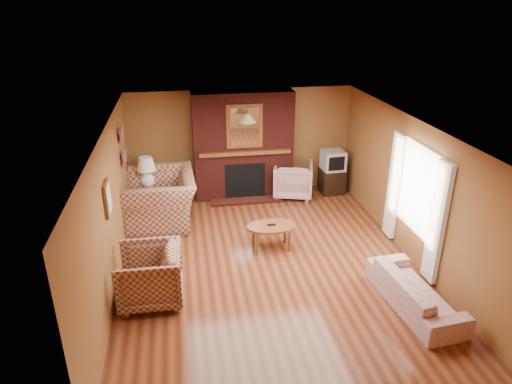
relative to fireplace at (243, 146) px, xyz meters
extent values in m
plane|color=#4E2010|center=(0.00, -2.98, -1.18)|extent=(6.50, 6.50, 0.00)
plane|color=silver|center=(0.00, -2.98, 1.22)|extent=(6.50, 6.50, 0.00)
plane|color=brown|center=(0.00, 0.27, 0.02)|extent=(6.50, 0.00, 6.50)
plane|color=brown|center=(0.00, -6.23, 0.02)|extent=(6.50, 0.00, 6.50)
plane|color=brown|center=(-2.50, -2.98, 0.02)|extent=(0.00, 6.50, 6.50)
plane|color=brown|center=(2.50, -2.98, 0.02)|extent=(0.00, 6.50, 6.50)
cube|color=#48140F|center=(0.00, 0.02, 0.02)|extent=(2.20, 0.50, 2.40)
cube|color=black|center=(0.00, -0.21, -0.73)|extent=(0.90, 0.06, 0.80)
cube|color=#48140F|center=(0.00, -0.38, -1.15)|extent=(1.60, 0.35, 0.06)
cube|color=brown|center=(0.00, -0.25, -0.06)|extent=(2.00, 0.18, 0.08)
cube|color=brown|center=(0.00, -0.22, 0.52)|extent=(0.78, 0.05, 0.95)
cube|color=white|center=(0.00, -0.25, 0.52)|extent=(0.62, 0.02, 0.80)
cube|color=beige|center=(2.44, -3.93, -0.13)|extent=(0.08, 0.35, 2.00)
cube|color=beige|center=(2.44, -2.43, -0.13)|extent=(0.08, 0.35, 2.00)
cube|color=white|center=(2.48, -3.18, 0.12)|extent=(0.03, 1.10, 1.50)
cube|color=brown|center=(-2.47, -1.08, 0.17)|extent=(0.06, 0.55, 0.04)
cube|color=brown|center=(-2.47, -1.08, 0.62)|extent=(0.06, 0.55, 0.04)
cube|color=brown|center=(-2.47, -3.28, 0.37)|extent=(0.04, 0.40, 0.50)
cube|color=beige|center=(-2.44, -3.28, 0.37)|extent=(0.01, 0.32, 0.42)
cylinder|color=black|center=(0.00, -0.68, 1.04)|extent=(0.01, 0.01, 0.35)
cone|color=tan|center=(0.00, -0.68, 0.82)|extent=(0.36, 0.36, 0.18)
imported|color=maroon|center=(-1.85, -1.08, -0.67)|extent=(1.45, 1.64, 1.03)
imported|color=maroon|center=(-1.95, -3.69, -0.75)|extent=(0.97, 0.94, 0.86)
imported|color=beige|center=(1.90, -4.50, -0.92)|extent=(0.84, 1.81, 0.51)
imported|color=beige|center=(1.11, -0.21, -0.78)|extent=(1.06, 1.08, 0.80)
ellipsoid|color=brown|center=(0.14, -2.49, -0.73)|extent=(0.89, 0.55, 0.05)
cube|color=black|center=(0.14, -2.49, -0.70)|extent=(0.15, 0.05, 0.02)
cylinder|color=brown|center=(0.44, -2.31, -0.97)|extent=(0.05, 0.05, 0.42)
cylinder|color=brown|center=(-0.16, -2.31, -0.97)|extent=(0.05, 0.05, 0.42)
cylinder|color=brown|center=(0.44, -2.67, -0.97)|extent=(0.05, 0.05, 0.42)
cylinder|color=brown|center=(-0.16, -2.67, -0.97)|extent=(0.05, 0.05, 0.42)
cube|color=brown|center=(-2.10, -0.53, -0.89)|extent=(0.47, 0.47, 0.58)
sphere|color=white|center=(-2.10, -0.53, -0.45)|extent=(0.32, 0.32, 0.32)
cylinder|color=black|center=(-2.10, -0.53, -0.27)|extent=(0.03, 0.03, 0.10)
cone|color=white|center=(-2.10, -0.53, -0.09)|extent=(0.40, 0.40, 0.28)
cube|color=black|center=(2.05, -0.18, -0.89)|extent=(0.54, 0.50, 0.58)
cube|color=#B0B3B9|center=(2.05, -0.18, -0.38)|extent=(0.51, 0.49, 0.45)
cube|color=black|center=(2.05, -0.43, -0.38)|extent=(0.37, 0.04, 0.32)
camera|label=1|loc=(-1.36, -9.61, 3.08)|focal=32.00mm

